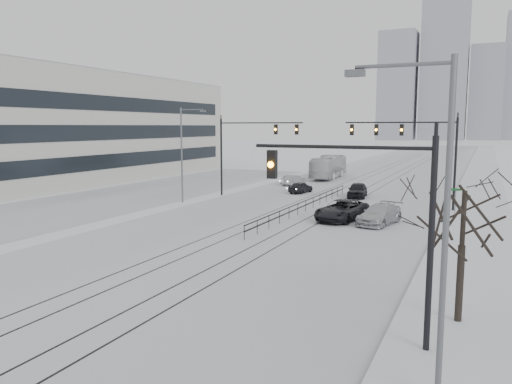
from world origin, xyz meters
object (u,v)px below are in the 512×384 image
at_px(sedan_nb_right, 379,215).
at_px(sedan_sb_inner, 301,187).
at_px(sedan_nb_far, 357,190).
at_px(sedan_nb_front, 342,210).
at_px(box_truck, 329,167).
at_px(traffic_mast_near, 380,211).
at_px(sedan_sb_outer, 293,180).
at_px(bare_tree, 464,205).

bearing_deg(sedan_nb_right, sedan_sb_inner, 140.26).
distance_m(sedan_nb_right, sedan_nb_far, 14.19).
relative_size(sedan_nb_front, sedan_nb_far, 1.27).
relative_size(sedan_sb_inner, box_truck, 0.32).
bearing_deg(sedan_nb_right, sedan_nb_far, 121.52).
bearing_deg(traffic_mast_near, sedan_nb_far, 104.36).
height_order(sedan_sb_inner, sedan_sb_outer, sedan_sb_outer).
height_order(sedan_nb_right, sedan_nb_far, sedan_nb_far).
height_order(sedan_nb_right, box_truck, box_truck).
xyz_separation_m(sedan_nb_right, sedan_nb_far, (-4.83, 13.34, 0.02)).
height_order(bare_tree, box_truck, bare_tree).
bearing_deg(sedan_nb_right, sedan_sb_outer, 137.00).
height_order(traffic_mast_near, sedan_nb_front, traffic_mast_near).
bearing_deg(sedan_nb_far, sedan_nb_right, -77.62).
distance_m(sedan_sb_outer, sedan_nb_front, 23.25).
relative_size(sedan_sb_inner, sedan_sb_outer, 0.95).
distance_m(sedan_sb_outer, sedan_nb_right, 25.16).
height_order(traffic_mast_near, box_truck, traffic_mast_near).
xyz_separation_m(sedan_nb_right, box_truck, (-12.95, 30.36, 0.84)).
xyz_separation_m(traffic_mast_near, sedan_nb_front, (-6.92, 21.35, -3.78)).
bearing_deg(bare_tree, sedan_sb_inner, 118.80).
relative_size(bare_tree, sedan_sb_outer, 1.59).
distance_m(sedan_nb_right, box_truck, 33.02).
bearing_deg(box_truck, sedan_nb_far, 112.75).
relative_size(sedan_sb_outer, sedan_nb_front, 0.68).
bearing_deg(traffic_mast_near, box_truck, 108.22).
relative_size(bare_tree, sedan_sb_inner, 1.68).
height_order(sedan_sb_outer, sedan_nb_front, sedan_nb_front).
distance_m(traffic_mast_near, sedan_nb_front, 22.76).
xyz_separation_m(traffic_mast_near, bare_tree, (2.41, 3.00, -0.07)).
xyz_separation_m(bare_tree, sedan_sb_inner, (-17.65, 32.09, -3.87)).
bearing_deg(sedan_nb_front, box_truck, 118.83).
height_order(traffic_mast_near, sedan_sb_outer, traffic_mast_near).
distance_m(sedan_nb_front, sedan_nb_right, 2.99).
height_order(sedan_nb_front, sedan_nb_far, sedan_nb_front).
bearing_deg(bare_tree, sedan_nb_right, 109.49).
bearing_deg(sedan_sb_outer, traffic_mast_near, 125.64).
bearing_deg(sedan_sb_inner, bare_tree, 126.78).
bearing_deg(sedan_sb_inner, sedan_nb_far, -178.75).
height_order(sedan_nb_front, box_truck, box_truck).
bearing_deg(bare_tree, box_truck, 111.78).
bearing_deg(box_truck, sedan_sb_inner, 93.13).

